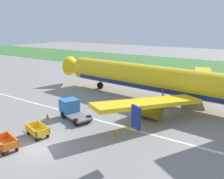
# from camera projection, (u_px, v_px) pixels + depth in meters

# --- Properties ---
(ground_plane) EXTENTS (220.00, 220.00, 0.00)m
(ground_plane) POSITION_uv_depth(u_px,v_px,m) (38.00, 149.00, 20.98)
(ground_plane) COLOR gray
(grass_strip) EXTENTS (220.00, 28.00, 0.06)m
(grass_strip) POSITION_uv_depth(u_px,v_px,m) (203.00, 67.00, 63.89)
(grass_strip) COLOR #3D7033
(grass_strip) RESTS_ON ground
(apron_stripe) EXTENTS (120.00, 0.36, 0.01)m
(apron_stripe) POSITION_uv_depth(u_px,v_px,m) (97.00, 120.00, 27.58)
(apron_stripe) COLOR silver
(apron_stripe) RESTS_ON ground
(airplane) EXTENTS (37.67, 30.27, 11.34)m
(airplane) POSITION_uv_depth(u_px,v_px,m) (161.00, 80.00, 33.63)
(airplane) COLOR yellow
(airplane) RESTS_ON ground
(baggage_cart_second_in_row) EXTENTS (3.63, 1.91, 1.07)m
(baggage_cart_second_in_row) POSITION_uv_depth(u_px,v_px,m) (5.00, 143.00, 20.85)
(baggage_cart_second_in_row) COLOR orange
(baggage_cart_second_in_row) RESTS_ON ground
(baggage_cart_third_in_row) EXTENTS (3.62, 1.97, 1.07)m
(baggage_cart_third_in_row) POSITION_uv_depth(u_px,v_px,m) (37.00, 130.00, 23.37)
(baggage_cart_third_in_row) COLOR gold
(baggage_cart_third_in_row) RESTS_ON ground
(service_truck_beside_carts) EXTENTS (4.74, 3.10, 2.10)m
(service_truck_beside_carts) POSITION_uv_depth(u_px,v_px,m) (72.00, 109.00, 28.04)
(service_truck_beside_carts) COLOR slate
(service_truck_beside_carts) RESTS_ON ground
(traffic_cone_near_plane) EXTENTS (0.42, 0.42, 0.55)m
(traffic_cone_near_plane) POSITION_uv_depth(u_px,v_px,m) (114.00, 133.00, 23.64)
(traffic_cone_near_plane) COLOR orange
(traffic_cone_near_plane) RESTS_ON ground
(traffic_cone_mid_apron) EXTENTS (0.56, 0.56, 0.74)m
(traffic_cone_mid_apron) POSITION_uv_depth(u_px,v_px,m) (106.00, 110.00, 29.70)
(traffic_cone_mid_apron) COLOR orange
(traffic_cone_mid_apron) RESTS_ON ground
(traffic_cone_by_carts) EXTENTS (0.50, 0.50, 0.66)m
(traffic_cone_by_carts) POSITION_uv_depth(u_px,v_px,m) (48.00, 116.00, 27.95)
(traffic_cone_by_carts) COLOR orange
(traffic_cone_by_carts) RESTS_ON ground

